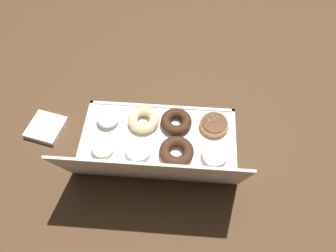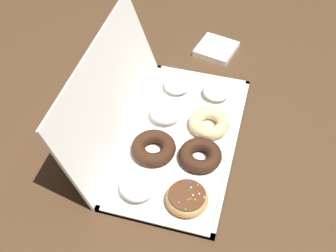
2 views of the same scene
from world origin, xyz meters
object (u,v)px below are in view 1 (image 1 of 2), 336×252
(powdered_filled_donut_4, at_px, (215,154))
(powdered_filled_donut_7, at_px, (103,147))
(chocolate_cake_ring_donut_5, at_px, (177,151))
(donut_box, at_px, (159,139))
(chocolate_cake_ring_donut_1, at_px, (176,122))
(powdered_filled_donut_3, at_px, (108,118))
(sprinkle_donut_0, at_px, (214,124))
(powdered_filled_donut_6, at_px, (138,149))
(napkin_stack, at_px, (46,127))
(cruller_donut_2, at_px, (143,120))

(powdered_filled_donut_4, relative_size, powdered_filled_donut_7, 1.11)
(chocolate_cake_ring_donut_5, distance_m, powdered_filled_donut_7, 0.26)
(donut_box, bearing_deg, powdered_filled_donut_7, 18.29)
(chocolate_cake_ring_donut_1, bearing_deg, powdered_filled_donut_3, 1.32)
(sprinkle_donut_0, height_order, powdered_filled_donut_6, powdered_filled_donut_6)
(powdered_filled_donut_4, relative_size, napkin_stack, 0.75)
(powdered_filled_donut_3, height_order, powdered_filled_donut_4, powdered_filled_donut_4)
(chocolate_cake_ring_donut_1, distance_m, powdered_filled_donut_3, 0.25)
(powdered_filled_donut_4, bearing_deg, chocolate_cake_ring_donut_5, -1.02)
(powdered_filled_donut_6, height_order, powdered_filled_donut_7, powdered_filled_donut_6)
(cruller_donut_2, distance_m, powdered_filled_donut_7, 0.18)
(chocolate_cake_ring_donut_1, distance_m, powdered_filled_donut_6, 0.18)
(donut_box, height_order, powdered_filled_donut_3, powdered_filled_donut_3)
(sprinkle_donut_0, bearing_deg, powdered_filled_donut_7, 17.88)
(chocolate_cake_ring_donut_1, distance_m, powdered_filled_donut_7, 0.28)
(chocolate_cake_ring_donut_1, distance_m, napkin_stack, 0.48)
(chocolate_cake_ring_donut_1, bearing_deg, napkin_stack, 5.97)
(chocolate_cake_ring_donut_1, relative_size, powdered_filled_donut_7, 1.40)
(napkin_stack, bearing_deg, powdered_filled_donut_7, 161.13)
(cruller_donut_2, distance_m, powdered_filled_donut_4, 0.29)
(powdered_filled_donut_4, height_order, chocolate_cake_ring_donut_5, powdered_filled_donut_4)
(powdered_filled_donut_6, bearing_deg, chocolate_cake_ring_donut_5, -178.49)
(powdered_filled_donut_6, bearing_deg, donut_box, -134.47)
(sprinkle_donut_0, distance_m, powdered_filled_donut_4, 0.13)
(powdered_filled_donut_4, xyz_separation_m, chocolate_cake_ring_donut_5, (0.13, -0.00, -0.00))
(sprinkle_donut_0, height_order, chocolate_cake_ring_donut_5, same)
(donut_box, relative_size, chocolate_cake_ring_donut_5, 4.62)
(powdered_filled_donut_3, height_order, napkin_stack, powdered_filled_donut_3)
(powdered_filled_donut_3, bearing_deg, donut_box, 162.91)
(sprinkle_donut_0, relative_size, chocolate_cake_ring_donut_1, 0.93)
(powdered_filled_donut_3, height_order, powdered_filled_donut_7, powdered_filled_donut_7)
(chocolate_cake_ring_donut_1, xyz_separation_m, powdered_filled_donut_7, (0.25, 0.13, 0.00))
(powdered_filled_donut_4, height_order, powdered_filled_donut_7, powdered_filled_donut_4)
(powdered_filled_donut_3, bearing_deg, chocolate_cake_ring_donut_1, -178.68)
(donut_box, distance_m, powdered_filled_donut_7, 0.20)
(donut_box, relative_size, powdered_filled_donut_6, 6.22)
(chocolate_cake_ring_donut_1, bearing_deg, powdered_filled_donut_4, 137.45)
(chocolate_cake_ring_donut_1, distance_m, powdered_filled_donut_4, 0.19)
(sprinkle_donut_0, xyz_separation_m, chocolate_cake_ring_donut_1, (0.14, -0.00, 0.00))
(powdered_filled_donut_4, relative_size, powdered_filled_donut_6, 1.01)
(powdered_filled_donut_3, bearing_deg, chocolate_cake_ring_donut_5, 155.25)
(chocolate_cake_ring_donut_1, xyz_separation_m, powdered_filled_donut_3, (0.25, 0.01, 0.00))
(powdered_filled_donut_3, relative_size, powdered_filled_donut_4, 0.91)
(donut_box, distance_m, chocolate_cake_ring_donut_1, 0.09)
(napkin_stack, bearing_deg, powdered_filled_donut_4, 172.72)
(donut_box, distance_m, powdered_filled_donut_3, 0.21)
(cruller_donut_2, bearing_deg, chocolate_cake_ring_donut_5, 135.96)
(chocolate_cake_ring_donut_1, relative_size, cruller_donut_2, 0.98)
(powdered_filled_donut_6, distance_m, napkin_stack, 0.37)
(powdered_filled_donut_6, distance_m, powdered_filled_donut_7, 0.13)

